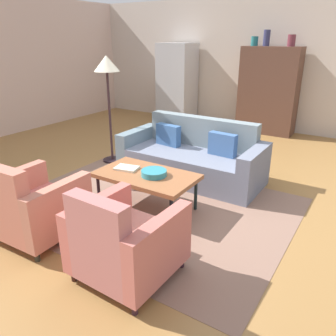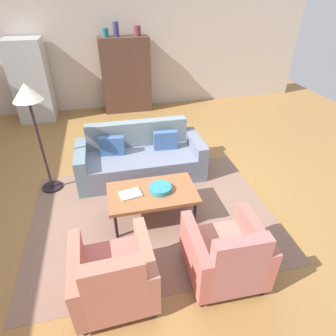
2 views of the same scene
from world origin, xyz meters
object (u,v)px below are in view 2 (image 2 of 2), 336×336
(vase_tall, at_px, (105,32))
(vase_small, at_px, (137,31))
(coffee_table, at_px, (152,194))
(vase_round, at_px, (116,29))
(cabinet, at_px, (126,75))
(refrigerator, at_px, (32,81))
(couch, at_px, (140,158))
(armchair_left, at_px, (114,279))
(fruit_bowl, at_px, (160,188))
(armchair_right, at_px, (226,257))
(book_stack, at_px, (130,194))
(floor_lamp, at_px, (29,103))

(vase_tall, relative_size, vase_small, 0.85)
(coffee_table, distance_m, vase_round, 4.56)
(cabinet, relative_size, vase_round, 5.71)
(vase_tall, relative_size, refrigerator, 0.10)
(couch, xyz_separation_m, vase_round, (-0.03, 3.10, 1.67))
(vase_small, bearing_deg, armchair_left, -101.05)
(armchair_left, distance_m, vase_round, 5.72)
(fruit_bowl, bearing_deg, armchair_right, -67.44)
(armchair_right, distance_m, cabinet, 5.51)
(armchair_right, bearing_deg, refrigerator, 118.12)
(book_stack, bearing_deg, floor_lamp, 138.35)
(fruit_bowl, relative_size, floor_lamp, 0.18)
(cabinet, relative_size, vase_small, 8.06)
(cabinet, distance_m, vase_small, 1.07)
(couch, distance_m, coffee_table, 1.19)
(armchair_left, relative_size, book_stack, 2.83)
(vase_tall, distance_m, vase_round, 0.26)
(armchair_left, bearing_deg, cabinet, 80.43)
(couch, relative_size, vase_small, 9.41)
(book_stack, bearing_deg, vase_tall, 89.85)
(armchair_right, distance_m, floor_lamp, 3.24)
(refrigerator, bearing_deg, armchair_left, -74.33)
(cabinet, height_order, vase_small, vase_small)
(armchair_right, bearing_deg, cabinet, 96.42)
(vase_round, bearing_deg, couch, -89.40)
(armchair_left, relative_size, armchair_right, 1.00)
(coffee_table, xyz_separation_m, fruit_bowl, (0.11, 0.00, 0.07))
(vase_tall, bearing_deg, vase_small, 0.00)
(couch, relative_size, vase_round, 6.66)
(floor_lamp, bearing_deg, book_stack, -41.65)
(vase_round, distance_m, refrigerator, 2.31)
(book_stack, distance_m, vase_tall, 4.53)
(couch, distance_m, armchair_right, 2.43)
(vase_tall, distance_m, floor_lamp, 3.48)
(coffee_table, distance_m, armchair_right, 1.31)
(fruit_bowl, relative_size, vase_tall, 1.60)
(armchair_right, bearing_deg, book_stack, 128.97)
(book_stack, xyz_separation_m, cabinet, (0.41, 4.30, 0.43))
(couch, height_order, coffee_table, couch)
(armchair_left, height_order, refrigerator, refrigerator)
(vase_tall, xyz_separation_m, floor_lamp, (-1.21, -3.23, -0.45))
(armchair_left, relative_size, vase_tall, 4.64)
(book_stack, relative_size, cabinet, 0.17)
(book_stack, bearing_deg, vase_small, 79.95)
(vase_round, xyz_separation_m, vase_small, (0.50, 0.00, -0.05))
(vase_round, relative_size, floor_lamp, 0.18)
(floor_lamp, bearing_deg, coffee_table, -35.35)
(coffee_table, bearing_deg, book_stack, -178.65)
(coffee_table, xyz_separation_m, armchair_left, (-0.60, -1.17, -0.07))
(couch, bearing_deg, refrigerator, -55.00)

